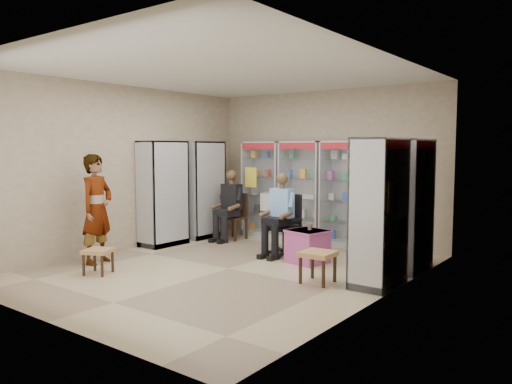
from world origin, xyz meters
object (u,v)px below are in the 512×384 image
Objects in this scene: cabinet_back_mid at (303,191)px; pink_trunk at (308,246)px; cabinet_left_near at (163,193)px; office_chair at (284,225)px; cabinet_right_far at (409,205)px; wooden_chair at (234,216)px; woven_stool_b at (98,261)px; woven_stool_a at (318,267)px; cabinet_right_near at (379,212)px; seated_shopkeeper at (283,217)px; cabinet_left_far at (203,190)px; cabinet_back_left at (265,189)px; cabinet_back_right at (346,194)px; standing_man at (97,209)px.

pink_trunk is (1.11, -1.63, -0.73)m from cabinet_back_mid.
cabinet_left_near is 2.48m from office_chair.
cabinet_right_far is 3.84m from wooden_chair.
cabinet_back_mid and cabinet_right_far have the same top height.
cabinet_left_near reaches higher than woven_stool_b.
wooden_chair reaches higher than woven_stool_a.
seated_shopkeeper is at bearing 68.74° from cabinet_right_near.
wooden_chair is at bearing 152.39° from cabinet_left_near.
cabinet_left_far is (-1.88, -0.93, 0.00)m from cabinet_back_mid.
cabinet_left_far is 1.48× the size of seated_shopkeeper.
wooden_chair reaches higher than pink_trunk.
cabinet_right_near is at bearing -32.28° from cabinet_back_left.
cabinet_back_left is at bearing 180.00° from cabinet_back_mid.
wooden_chair is (-2.15, -0.73, -0.53)m from cabinet_back_right.
standing_man is (-2.71, -2.07, 0.62)m from pink_trunk.
wooden_chair reaches higher than woven_stool_b.
cabinet_left_near reaches higher than pink_trunk.
cabinet_right_near is 1.00× the size of cabinet_left_near.
wooden_chair is (-1.20, -0.73, -0.53)m from cabinet_back_mid.
cabinet_back_right is 2.13× the size of wooden_chair.
cabinet_back_left is 3.91m from woven_stool_a.
cabinet_right_far is at bearing 0.00° from cabinet_right_near.
cabinet_right_near is at bearing -85.43° from standing_man.
pink_trunk is 0.31× the size of standing_man.
cabinet_back_left and cabinet_right_near have the same top height.
cabinet_back_mid is at bearing 76.66° from woven_stool_b.
pink_trunk is at bearing -17.84° from seated_shopkeeper.
wooden_chair is 2.14× the size of woven_stool_a.
cabinet_right_near is 4.65m from cabinet_left_far.
seated_shopkeeper is (0.46, -1.41, -0.32)m from cabinet_back_mid.
seated_shopkeeper is (1.66, -0.68, 0.21)m from wooden_chair.
pink_trunk is (2.99, 0.40, -0.73)m from cabinet_left_near.
cabinet_left_near reaches higher than office_chair.
office_chair is (1.41, -1.36, -0.47)m from cabinet_back_left.
cabinet_left_far reaches higher than pink_trunk.
cabinet_left_near is 3.10m from pink_trunk.
standing_man is (-3.46, -1.11, 0.66)m from woven_stool_a.
cabinet_right_near is 1.48× the size of seated_shopkeeper.
cabinet_right_near is 2.30m from seated_shopkeeper.
cabinet_back_left and cabinet_left_far have the same top height.
standing_man is at bearing -142.55° from pink_trunk.
woven_stool_a is 0.25× the size of standing_man.
woven_stool_b is 0.21× the size of standing_man.
cabinet_left_near is at bearing -172.46° from pink_trunk.
cabinet_left_far is at bearing -163.61° from wooden_chair.
cabinet_left_far is at bearing 180.00° from cabinet_left_near.
cabinet_back_left and cabinet_right_far have the same top height.
cabinet_back_mid is 1.13× the size of standing_man.
cabinet_back_left is at bearing 89.55° from woven_stool_b.
office_chair reaches higher than woven_stool_b.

